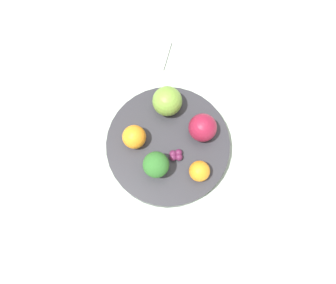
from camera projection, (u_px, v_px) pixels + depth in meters
The scene contains 10 objects.
ground_plane at pixel (168, 150), 0.68m from camera, with size 6.00×6.00×0.00m, color gray.
table_surface at pixel (168, 149), 0.67m from camera, with size 1.20×1.20×0.02m.
bowl at pixel (168, 145), 0.65m from camera, with size 0.24×0.24×0.03m.
broccoli at pixel (156, 165), 0.59m from camera, with size 0.05×0.05×0.06m.
apple_red at pixel (167, 101), 0.63m from camera, with size 0.06×0.06×0.06m.
apple_green at pixel (203, 128), 0.61m from camera, with size 0.05×0.05×0.05m.
orange_front at pixel (201, 170), 0.60m from camera, with size 0.04×0.04×0.04m.
orange_back at pixel (134, 137), 0.61m from camera, with size 0.05×0.05×0.05m.
grape_cluster at pixel (176, 155), 0.62m from camera, with size 0.03×0.03×0.01m.
spoon at pixel (164, 55), 0.72m from camera, with size 0.07×0.05×0.01m.
Camera 1 is at (0.12, 0.12, 0.66)m, focal length 35.00 mm.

